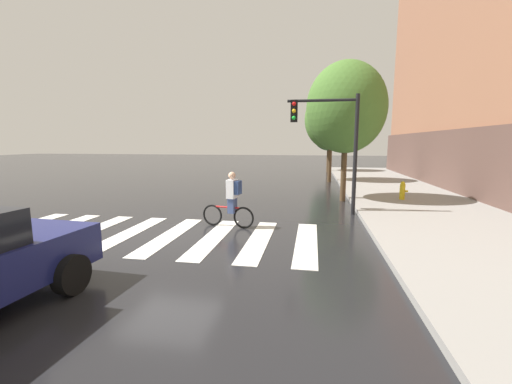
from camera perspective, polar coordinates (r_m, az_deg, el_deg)
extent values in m
plane|color=black|center=(9.47, -14.92, -7.32)|extent=(120.00, 120.00, 0.00)
cube|color=silver|center=(12.34, -36.34, -5.00)|extent=(0.55, 3.80, 0.01)
cube|color=silver|center=(11.49, -32.01, -5.53)|extent=(0.55, 3.80, 0.01)
cube|color=silver|center=(10.71, -27.00, -6.10)|extent=(0.55, 3.80, 0.01)
cube|color=silver|center=(10.02, -21.24, -6.70)|extent=(0.55, 3.80, 0.01)
cube|color=silver|center=(9.45, -14.71, -7.30)|extent=(0.55, 3.80, 0.01)
cube|color=silver|center=(9.02, -7.42, -7.86)|extent=(0.55, 3.80, 0.01)
cube|color=silver|center=(8.74, 0.49, -8.32)|extent=(0.55, 3.80, 0.01)
cube|color=silver|center=(8.64, 8.76, -8.63)|extent=(0.55, 3.80, 0.01)
cylinder|color=black|center=(6.51, -29.39, -12.37)|extent=(0.28, 0.69, 0.68)
torus|color=black|center=(9.81, -2.17, -4.49)|extent=(0.66, 0.19, 0.66)
torus|color=black|center=(10.26, -7.58, -3.98)|extent=(0.66, 0.19, 0.66)
cylinder|color=red|center=(9.96, -4.96, -2.66)|extent=(0.89, 0.22, 0.05)
cylinder|color=red|center=(9.88, -4.14, -2.33)|extent=(0.04, 0.04, 0.45)
cube|color=#384772|center=(9.87, -4.15, -2.05)|extent=(0.25, 0.31, 0.56)
cube|color=silver|center=(9.80, -4.18, 0.54)|extent=(0.31, 0.40, 0.56)
sphere|color=tan|center=(9.75, -4.20, 2.87)|extent=(0.22, 0.22, 0.22)
cube|color=navy|center=(9.72, -3.22, 0.78)|extent=(0.21, 0.31, 0.40)
cylinder|color=black|center=(12.04, 16.89, 6.09)|extent=(0.14, 0.14, 4.20)
cylinder|color=black|center=(12.04, 11.41, 15.35)|extent=(2.40, 0.10, 0.10)
cube|color=black|center=(12.02, 6.64, 13.79)|extent=(0.24, 0.20, 0.76)
sphere|color=red|center=(11.93, 6.63, 14.99)|extent=(0.14, 0.14, 0.14)
sphere|color=gold|center=(11.91, 6.61, 13.84)|extent=(0.14, 0.14, 0.14)
sphere|color=green|center=(11.89, 6.59, 12.69)|extent=(0.14, 0.14, 0.14)
cylinder|color=gold|center=(15.26, 24.09, 0.02)|extent=(0.22, 0.22, 0.65)
sphere|color=gold|center=(15.21, 24.17, 1.38)|extent=(0.18, 0.18, 0.18)
cylinder|color=gold|center=(15.30, 24.67, 0.13)|extent=(0.12, 0.09, 0.09)
cylinder|color=#4C3823|center=(14.77, 14.99, 3.60)|extent=(0.24, 0.24, 2.68)
ellipsoid|color=#47722D|center=(14.79, 15.41, 13.99)|extent=(3.34, 3.34, 3.84)
cylinder|color=#4C3823|center=(21.91, 12.70, 5.23)|extent=(0.24, 0.24, 2.70)
ellipsoid|color=#47722D|center=(21.92, 12.94, 12.26)|extent=(3.36, 3.36, 3.86)
cylinder|color=#4C3823|center=(29.45, 12.42, 5.74)|extent=(0.24, 0.24, 2.39)
ellipsoid|color=#386033|center=(29.44, 12.57, 10.38)|extent=(2.97, 2.97, 3.42)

